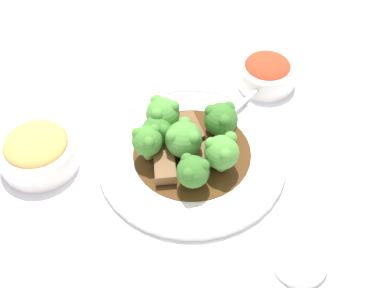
{
  "coord_description": "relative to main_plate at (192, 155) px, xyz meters",
  "views": [
    {
      "loc": [
        -0.13,
        0.46,
        0.59
      ],
      "look_at": [
        0.0,
        0.0,
        0.03
      ],
      "focal_mm": 50.0,
      "sensor_mm": 36.0,
      "label": 1
    }
  ],
  "objects": [
    {
      "name": "beef_strip_0",
      "position": [
        -0.02,
        -0.01,
        0.01
      ],
      "size": [
        0.06,
        0.07,
        0.01
      ],
      "color": "brown",
      "rests_on": "main_plate"
    },
    {
      "name": "broccoli_floret_0",
      "position": [
        -0.03,
        -0.04,
        0.04
      ],
      "size": [
        0.05,
        0.05,
        0.06
      ],
      "color": "#7FA84C",
      "rests_on": "main_plate"
    },
    {
      "name": "broccoli_floret_6",
      "position": [
        0.05,
        0.03,
        0.04
      ],
      "size": [
        0.04,
        0.04,
        0.05
      ],
      "color": "#7FA84C",
      "rests_on": "main_plate"
    },
    {
      "name": "beef_strip_1",
      "position": [
        0.02,
        -0.04,
        0.01
      ],
      "size": [
        0.06,
        0.07,
        0.01
      ],
      "color": "brown",
      "rests_on": "main_plate"
    },
    {
      "name": "main_plate",
      "position": [
        0.0,
        0.0,
        0.0
      ],
      "size": [
        0.27,
        0.27,
        0.02
      ],
      "color": "white",
      "rests_on": "ground_plane"
    },
    {
      "name": "sauce_dish",
      "position": [
        -0.17,
        0.12,
        -0.0
      ],
      "size": [
        0.07,
        0.07,
        0.01
      ],
      "color": "white",
      "rests_on": "ground_plane"
    },
    {
      "name": "broccoli_floret_3",
      "position": [
        -0.05,
        0.02,
        0.04
      ],
      "size": [
        0.05,
        0.05,
        0.06
      ],
      "color": "#8EB756",
      "rests_on": "main_plate"
    },
    {
      "name": "broccoli_floret_1",
      "position": [
        0.05,
        0.0,
        0.04
      ],
      "size": [
        0.04,
        0.04,
        0.05
      ],
      "color": "#7FA84C",
      "rests_on": "main_plate"
    },
    {
      "name": "broccoli_floret_5",
      "position": [
        0.05,
        -0.03,
        0.04
      ],
      "size": [
        0.05,
        0.05,
        0.06
      ],
      "color": "#7FA84C",
      "rests_on": "main_plate"
    },
    {
      "name": "serving_spoon",
      "position": [
        -0.03,
        -0.08,
        0.02
      ],
      "size": [
        0.1,
        0.19,
        0.01
      ],
      "color": "#B7B7BC",
      "rests_on": "main_plate"
    },
    {
      "name": "side_bowl_appetizer",
      "position": [
        0.2,
        0.06,
        0.02
      ],
      "size": [
        0.11,
        0.11,
        0.05
      ],
      "color": "white",
      "rests_on": "ground_plane"
    },
    {
      "name": "beef_strip_2",
      "position": [
        -0.02,
        0.03,
        0.01
      ],
      "size": [
        0.04,
        0.05,
        0.01
      ],
      "color": "#56331E",
      "rests_on": "main_plate"
    },
    {
      "name": "beef_strip_3",
      "position": [
        0.03,
        0.04,
        0.02
      ],
      "size": [
        0.05,
        0.06,
        0.02
      ],
      "color": "brown",
      "rests_on": "main_plate"
    },
    {
      "name": "ground_plane",
      "position": [
        0.0,
        0.0,
        -0.01
      ],
      "size": [
        4.0,
        4.0,
        0.0
      ],
      "primitive_type": "plane",
      "color": "silver"
    },
    {
      "name": "broccoli_floret_2",
      "position": [
        -0.02,
        0.06,
        0.04
      ],
      "size": [
        0.04,
        0.04,
        0.05
      ],
      "color": "#7FA84C",
      "rests_on": "main_plate"
    },
    {
      "name": "broccoli_floret_4",
      "position": [
        0.01,
        0.01,
        0.04
      ],
      "size": [
        0.05,
        0.05,
        0.06
      ],
      "color": "#7FA84C",
      "rests_on": "main_plate"
    },
    {
      "name": "side_bowl_kimchi",
      "position": [
        -0.07,
        -0.19,
        0.01
      ],
      "size": [
        0.09,
        0.09,
        0.05
      ],
      "color": "white",
      "rests_on": "ground_plane"
    }
  ]
}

